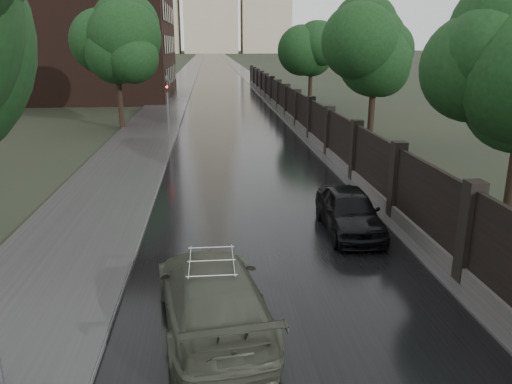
% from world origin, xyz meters
% --- Properties ---
extents(road, '(8.00, 420.00, 0.02)m').
position_xyz_m(road, '(0.00, 190.00, 0.01)').
color(road, black).
rests_on(road, ground).
extents(sidewalk_left, '(4.00, 420.00, 0.16)m').
position_xyz_m(sidewalk_left, '(-6.00, 190.00, 0.08)').
color(sidewalk_left, '#2D2D2D').
rests_on(sidewalk_left, ground).
extents(verge_right, '(3.00, 420.00, 0.08)m').
position_xyz_m(verge_right, '(5.50, 190.00, 0.04)').
color(verge_right, '#2D2D2D').
rests_on(verge_right, ground).
extents(fence_right, '(0.45, 75.72, 2.70)m').
position_xyz_m(fence_right, '(4.60, 32.01, 1.01)').
color(fence_right, '#383533').
rests_on(fence_right, ground).
extents(tree_left_far, '(4.25, 4.25, 7.39)m').
position_xyz_m(tree_left_far, '(-8.00, 30.00, 5.24)').
color(tree_left_far, black).
rests_on(tree_left_far, ground).
extents(tree_right_b, '(4.08, 4.08, 7.01)m').
position_xyz_m(tree_right_b, '(7.50, 22.00, 4.95)').
color(tree_right_b, black).
rests_on(tree_right_b, ground).
extents(tree_right_c, '(4.08, 4.08, 7.01)m').
position_xyz_m(tree_right_c, '(7.50, 40.00, 4.95)').
color(tree_right_c, black).
rests_on(tree_right_c, ground).
extents(traffic_light, '(0.16, 0.32, 4.00)m').
position_xyz_m(traffic_light, '(-4.30, 24.99, 2.40)').
color(traffic_light, '#59595E').
rests_on(traffic_light, ground).
extents(brick_building, '(24.00, 18.00, 20.00)m').
position_xyz_m(brick_building, '(-18.00, 52.00, 10.00)').
color(brick_building, black).
rests_on(brick_building, ground).
extents(volga_sedan, '(2.82, 5.47, 1.52)m').
position_xyz_m(volga_sedan, '(-1.80, 3.48, 0.76)').
color(volga_sedan, '#424638').
rests_on(volga_sedan, ground).
extents(car_right_near, '(1.77, 4.20, 1.42)m').
position_xyz_m(car_right_near, '(2.63, 8.81, 0.71)').
color(car_right_near, black).
rests_on(car_right_near, ground).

